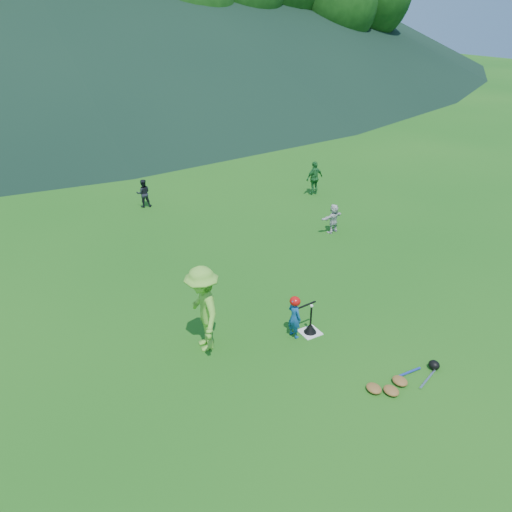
{
  "coord_description": "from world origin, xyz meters",
  "views": [
    {
      "loc": [
        -5.87,
        -7.59,
        6.87
      ],
      "look_at": [
        0.0,
        2.5,
        0.9
      ],
      "focal_mm": 35.0,
      "sensor_mm": 36.0,
      "label": 1
    }
  ],
  "objects_px": {
    "batter_child": "(294,317)",
    "adult_coach": "(203,309)",
    "fielder_c": "(314,178)",
    "fielder_b": "(143,193)",
    "equipment_pile": "(400,381)",
    "batting_tee": "(310,328)",
    "home_plate": "(310,332)",
    "fielder_d": "(333,218)"
  },
  "relations": [
    {
      "from": "batting_tee",
      "to": "equipment_pile",
      "type": "height_order",
      "value": "batting_tee"
    },
    {
      "from": "adult_coach",
      "to": "fielder_c",
      "type": "xyz_separation_m",
      "value": [
        7.95,
        6.81,
        -0.33
      ]
    },
    {
      "from": "fielder_b",
      "to": "adult_coach",
      "type": "bearing_deg",
      "value": 92.17
    },
    {
      "from": "adult_coach",
      "to": "fielder_d",
      "type": "distance_m",
      "value": 7.24
    },
    {
      "from": "home_plate",
      "to": "batter_child",
      "type": "height_order",
      "value": "batter_child"
    },
    {
      "from": "adult_coach",
      "to": "equipment_pile",
      "type": "xyz_separation_m",
      "value": [
        2.88,
        -3.09,
        -0.93
      ]
    },
    {
      "from": "batter_child",
      "to": "fielder_d",
      "type": "xyz_separation_m",
      "value": [
        4.38,
        4.17,
        -0.02
      ]
    },
    {
      "from": "adult_coach",
      "to": "batter_child",
      "type": "bearing_deg",
      "value": 81.01
    },
    {
      "from": "home_plate",
      "to": "adult_coach",
      "type": "height_order",
      "value": "adult_coach"
    },
    {
      "from": "batter_child",
      "to": "equipment_pile",
      "type": "height_order",
      "value": "batter_child"
    },
    {
      "from": "fielder_c",
      "to": "equipment_pile",
      "type": "distance_m",
      "value": 11.13
    },
    {
      "from": "adult_coach",
      "to": "batting_tee",
      "type": "relative_size",
      "value": 2.93
    },
    {
      "from": "fielder_b",
      "to": "fielder_d",
      "type": "bearing_deg",
      "value": 143.58
    },
    {
      "from": "batter_child",
      "to": "adult_coach",
      "type": "distance_m",
      "value": 2.1
    },
    {
      "from": "fielder_b",
      "to": "fielder_d",
      "type": "relative_size",
      "value": 1.08
    },
    {
      "from": "fielder_c",
      "to": "fielder_d",
      "type": "bearing_deg",
      "value": 58.26
    },
    {
      "from": "adult_coach",
      "to": "fielder_d",
      "type": "height_order",
      "value": "adult_coach"
    },
    {
      "from": "fielder_b",
      "to": "fielder_c",
      "type": "bearing_deg",
      "value": 174.39
    },
    {
      "from": "fielder_b",
      "to": "equipment_pile",
      "type": "height_order",
      "value": "fielder_b"
    },
    {
      "from": "home_plate",
      "to": "fielder_b",
      "type": "distance_m",
      "value": 9.69
    },
    {
      "from": "batter_child",
      "to": "fielder_b",
      "type": "distance_m",
      "value": 9.56
    },
    {
      "from": "adult_coach",
      "to": "fielder_c",
      "type": "bearing_deg",
      "value": 140.5
    },
    {
      "from": "batter_child",
      "to": "equipment_pile",
      "type": "bearing_deg",
      "value": -167.29
    },
    {
      "from": "batting_tee",
      "to": "equipment_pile",
      "type": "relative_size",
      "value": 0.38
    },
    {
      "from": "batter_child",
      "to": "batting_tee",
      "type": "bearing_deg",
      "value": -111.64
    },
    {
      "from": "batter_child",
      "to": "equipment_pile",
      "type": "relative_size",
      "value": 0.57
    },
    {
      "from": "fielder_b",
      "to": "equipment_pile",
      "type": "xyz_separation_m",
      "value": [
        1.22,
        -11.98,
        -0.46
      ]
    },
    {
      "from": "fielder_d",
      "to": "equipment_pile",
      "type": "xyz_separation_m",
      "value": [
        -3.43,
        -6.6,
        -0.43
      ]
    },
    {
      "from": "batter_child",
      "to": "equipment_pile",
      "type": "distance_m",
      "value": 2.64
    },
    {
      "from": "equipment_pile",
      "to": "home_plate",
      "type": "bearing_deg",
      "value": 103.25
    },
    {
      "from": "adult_coach",
      "to": "home_plate",
      "type": "bearing_deg",
      "value": 81.99
    },
    {
      "from": "home_plate",
      "to": "equipment_pile",
      "type": "height_order",
      "value": "equipment_pile"
    },
    {
      "from": "adult_coach",
      "to": "fielder_d",
      "type": "xyz_separation_m",
      "value": [
        6.32,
        3.51,
        -0.5
      ]
    },
    {
      "from": "adult_coach",
      "to": "fielder_d",
      "type": "bearing_deg",
      "value": 128.97
    },
    {
      "from": "batter_child",
      "to": "batting_tee",
      "type": "height_order",
      "value": "batter_child"
    },
    {
      "from": "home_plate",
      "to": "fielder_b",
      "type": "height_order",
      "value": "fielder_b"
    },
    {
      "from": "fielder_d",
      "to": "equipment_pile",
      "type": "relative_size",
      "value": 0.55
    },
    {
      "from": "fielder_d",
      "to": "home_plate",
      "type": "bearing_deg",
      "value": 37.18
    },
    {
      "from": "batter_child",
      "to": "adult_coach",
      "type": "bearing_deg",
      "value": 62.45
    },
    {
      "from": "fielder_d",
      "to": "batting_tee",
      "type": "distance_m",
      "value": 5.84
    },
    {
      "from": "fielder_b",
      "to": "fielder_c",
      "type": "xyz_separation_m",
      "value": [
        6.29,
        -2.09,
        0.14
      ]
    },
    {
      "from": "home_plate",
      "to": "fielder_d",
      "type": "bearing_deg",
      "value": 46.96
    }
  ]
}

